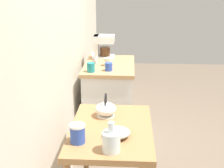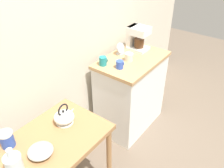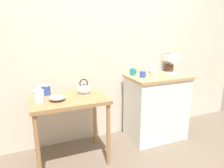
{
  "view_description": "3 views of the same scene",
  "coord_description": "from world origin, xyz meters",
  "px_view_note": "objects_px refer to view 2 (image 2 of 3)",
  "views": [
    {
      "loc": [
        -2.5,
        -0.16,
        1.74
      ],
      "look_at": [
        0.11,
        0.0,
        0.85
      ],
      "focal_mm": 49.65,
      "sensor_mm": 36.0,
      "label": 1
    },
    {
      "loc": [
        -1.28,
        -1.1,
        2.05
      ],
      "look_at": [
        0.15,
        -0.02,
        0.85
      ],
      "focal_mm": 38.09,
      "sensor_mm": 36.0,
      "label": 2
    },
    {
      "loc": [
        -0.96,
        -2.15,
        1.48
      ],
      "look_at": [
        -0.07,
        -0.01,
        0.86
      ],
      "focal_mm": 32.76,
      "sensor_mm": 36.0,
      "label": 3
    }
  ],
  "objects_px": {
    "glass_carafe_vase": "(14,163)",
    "mug_dark_teal": "(103,61)",
    "bowl_stoneware": "(40,151)",
    "mug_small_cream": "(129,57)",
    "coffee_maker": "(137,37)",
    "teakettle": "(64,117)",
    "canister_enamel": "(7,139)",
    "mug_blue": "(120,64)",
    "table_clock": "(121,49)"
  },
  "relations": [
    {
      "from": "glass_carafe_vase",
      "to": "mug_dark_teal",
      "type": "relative_size",
      "value": 2.1
    },
    {
      "from": "bowl_stoneware",
      "to": "mug_small_cream",
      "type": "xyz_separation_m",
      "value": [
        1.28,
        0.15,
        0.13
      ]
    },
    {
      "from": "bowl_stoneware",
      "to": "coffee_maker",
      "type": "xyz_separation_m",
      "value": [
        1.56,
        0.24,
        0.23
      ]
    },
    {
      "from": "teakettle",
      "to": "mug_dark_teal",
      "type": "distance_m",
      "value": 0.76
    },
    {
      "from": "bowl_stoneware",
      "to": "canister_enamel",
      "type": "bearing_deg",
      "value": 109.71
    },
    {
      "from": "mug_blue",
      "to": "table_clock",
      "type": "bearing_deg",
      "value": 33.92
    },
    {
      "from": "teakettle",
      "to": "mug_blue",
      "type": "bearing_deg",
      "value": 2.4
    },
    {
      "from": "coffee_maker",
      "to": "bowl_stoneware",
      "type": "bearing_deg",
      "value": -171.41
    },
    {
      "from": "canister_enamel",
      "to": "mug_small_cream",
      "type": "height_order",
      "value": "mug_small_cream"
    },
    {
      "from": "mug_dark_teal",
      "to": "bowl_stoneware",
      "type": "bearing_deg",
      "value": -164.06
    },
    {
      "from": "bowl_stoneware",
      "to": "coffee_maker",
      "type": "relative_size",
      "value": 0.67
    },
    {
      "from": "teakettle",
      "to": "glass_carafe_vase",
      "type": "height_order",
      "value": "glass_carafe_vase"
    },
    {
      "from": "glass_carafe_vase",
      "to": "mug_blue",
      "type": "bearing_deg",
      "value": 4.69
    },
    {
      "from": "canister_enamel",
      "to": "coffee_maker",
      "type": "distance_m",
      "value": 1.66
    },
    {
      "from": "teakettle",
      "to": "coffee_maker",
      "type": "bearing_deg",
      "value": 6.31
    },
    {
      "from": "bowl_stoneware",
      "to": "canister_enamel",
      "type": "distance_m",
      "value": 0.26
    },
    {
      "from": "glass_carafe_vase",
      "to": "mug_small_cream",
      "type": "height_order",
      "value": "mug_small_cream"
    },
    {
      "from": "mug_small_cream",
      "to": "teakettle",
      "type": "bearing_deg",
      "value": -177.11
    },
    {
      "from": "mug_dark_teal",
      "to": "table_clock",
      "type": "bearing_deg",
      "value": 0.59
    },
    {
      "from": "table_clock",
      "to": "bowl_stoneware",
      "type": "bearing_deg",
      "value": -167.4
    },
    {
      "from": "mug_small_cream",
      "to": "canister_enamel",
      "type": "bearing_deg",
      "value": 176.07
    },
    {
      "from": "bowl_stoneware",
      "to": "teakettle",
      "type": "xyz_separation_m",
      "value": [
        0.31,
        0.1,
        0.03
      ]
    },
    {
      "from": "canister_enamel",
      "to": "mug_blue",
      "type": "height_order",
      "value": "mug_blue"
    },
    {
      "from": "mug_blue",
      "to": "coffee_maker",
      "type": "bearing_deg",
      "value": 12.67
    },
    {
      "from": "glass_carafe_vase",
      "to": "mug_small_cream",
      "type": "bearing_deg",
      "value": 4.73
    },
    {
      "from": "teakettle",
      "to": "mug_blue",
      "type": "xyz_separation_m",
      "value": [
        0.78,
        0.03,
        0.1
      ]
    },
    {
      "from": "bowl_stoneware",
      "to": "coffee_maker",
      "type": "height_order",
      "value": "coffee_maker"
    },
    {
      "from": "coffee_maker",
      "to": "mug_blue",
      "type": "xyz_separation_m",
      "value": [
        -0.47,
        -0.11,
        -0.1
      ]
    },
    {
      "from": "bowl_stoneware",
      "to": "mug_blue",
      "type": "height_order",
      "value": "mug_blue"
    },
    {
      "from": "coffee_maker",
      "to": "table_clock",
      "type": "distance_m",
      "value": 0.24
    },
    {
      "from": "table_clock",
      "to": "teakettle",
      "type": "bearing_deg",
      "value": -168.89
    },
    {
      "from": "mug_small_cream",
      "to": "mug_blue",
      "type": "bearing_deg",
      "value": -175.02
    },
    {
      "from": "glass_carafe_vase",
      "to": "mug_blue",
      "type": "relative_size",
      "value": 2.36
    },
    {
      "from": "bowl_stoneware",
      "to": "glass_carafe_vase",
      "type": "bearing_deg",
      "value": 171.54
    },
    {
      "from": "coffee_maker",
      "to": "mug_small_cream",
      "type": "bearing_deg",
      "value": -162.54
    },
    {
      "from": "mug_blue",
      "to": "mug_dark_teal",
      "type": "xyz_separation_m",
      "value": [
        -0.05,
        0.17,
        0.01
      ]
    },
    {
      "from": "canister_enamel",
      "to": "coffee_maker",
      "type": "relative_size",
      "value": 0.47
    },
    {
      "from": "table_clock",
      "to": "canister_enamel",
      "type": "bearing_deg",
      "value": -177.59
    },
    {
      "from": "canister_enamel",
      "to": "table_clock",
      "type": "bearing_deg",
      "value": 2.41
    },
    {
      "from": "table_clock",
      "to": "mug_blue",
      "type": "bearing_deg",
      "value": -146.08
    },
    {
      "from": "table_clock",
      "to": "glass_carafe_vase",
      "type": "bearing_deg",
      "value": -169.79
    },
    {
      "from": "canister_enamel",
      "to": "mug_dark_teal",
      "type": "bearing_deg",
      "value": 2.9
    },
    {
      "from": "table_clock",
      "to": "coffee_maker",
      "type": "bearing_deg",
      "value": -16.7
    },
    {
      "from": "glass_carafe_vase",
      "to": "bowl_stoneware",
      "type": "bearing_deg",
      "value": -8.46
    },
    {
      "from": "canister_enamel",
      "to": "glass_carafe_vase",
      "type": "bearing_deg",
      "value": -113.06
    },
    {
      "from": "teakettle",
      "to": "mug_small_cream",
      "type": "distance_m",
      "value": 0.97
    },
    {
      "from": "bowl_stoneware",
      "to": "canister_enamel",
      "type": "xyz_separation_m",
      "value": [
        -0.09,
        0.24,
        0.03
      ]
    },
    {
      "from": "mug_small_cream",
      "to": "table_clock",
      "type": "xyz_separation_m",
      "value": [
        0.07,
        0.15,
        0.02
      ]
    },
    {
      "from": "mug_dark_teal",
      "to": "coffee_maker",
      "type": "bearing_deg",
      "value": -6.77
    },
    {
      "from": "teakettle",
      "to": "canister_enamel",
      "type": "bearing_deg",
      "value": 160.37
    }
  ]
}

